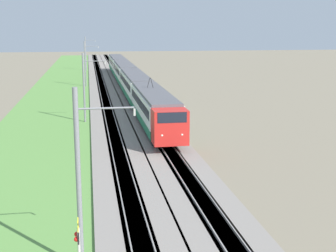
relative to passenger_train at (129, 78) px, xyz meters
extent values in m
cube|color=gray|center=(-13.54, 4.26, -2.30)|extent=(240.00, 4.40, 0.30)
cube|color=gray|center=(-13.54, 0.00, -2.30)|extent=(240.00, 4.40, 0.30)
cube|color=#4C4238|center=(-13.54, 4.26, -2.30)|extent=(240.00, 1.57, 0.30)
cube|color=gray|center=(-13.54, 4.80, -2.08)|extent=(240.00, 0.07, 0.15)
cube|color=gray|center=(-13.54, 3.73, -2.08)|extent=(240.00, 0.07, 0.15)
cube|color=#4C4238|center=(-13.54, 0.00, -2.30)|extent=(240.00, 1.57, 0.30)
cube|color=gray|center=(-13.54, 0.53, -2.08)|extent=(240.00, 0.07, 0.15)
cube|color=gray|center=(-13.54, -0.53, -2.08)|extent=(240.00, 0.07, 0.15)
cube|color=#5B8E42|center=(-13.54, 9.62, -2.39)|extent=(240.00, 13.64, 0.12)
cube|color=red|center=(-39.19, 0.00, -0.02)|extent=(2.11, 2.88, 2.87)
cube|color=black|center=(-39.51, 0.00, 0.95)|extent=(1.52, 2.40, 0.86)
sphere|color=#F2EAC6|center=(-40.19, 0.82, -0.50)|extent=(0.20, 0.20, 0.20)
sphere|color=#F2EAC6|center=(-40.19, -0.82, -0.50)|extent=(0.20, 0.20, 0.20)
cube|color=#196B47|center=(-29.42, 0.00, -1.05)|extent=(17.43, 3.00, 0.80)
cube|color=silver|center=(-29.42, 0.00, 0.39)|extent=(17.43, 3.00, 2.07)
cube|color=black|center=(-29.42, 0.00, 0.55)|extent=(16.04, 3.02, 0.87)
cube|color=#515156|center=(-29.42, 0.00, 1.54)|extent=(17.43, 2.76, 0.25)
cube|color=black|center=(-29.42, 0.00, -1.73)|extent=(16.56, 2.55, 0.55)
cylinder|color=black|center=(-36.33, 0.53, -1.57)|extent=(0.86, 0.12, 0.86)
cylinder|color=black|center=(-36.33, -0.53, -1.57)|extent=(0.86, 0.12, 0.86)
cube|color=#196B47|center=(-10.33, 0.00, -1.05)|extent=(19.54, 3.00, 0.80)
cube|color=silver|center=(-10.33, 0.00, 0.39)|extent=(19.54, 3.00, 2.07)
cube|color=black|center=(-10.33, 0.00, 0.55)|extent=(17.98, 3.02, 0.87)
cube|color=#515156|center=(-10.33, 0.00, 1.54)|extent=(19.54, 2.76, 0.25)
cube|color=black|center=(-10.33, 0.00, -1.73)|extent=(18.57, 2.55, 0.55)
cube|color=#196B47|center=(9.81, 0.00, -1.05)|extent=(19.54, 3.00, 0.80)
cube|color=silver|center=(9.81, 0.00, 0.39)|extent=(19.54, 3.00, 2.07)
cube|color=black|center=(9.81, 0.00, 0.55)|extent=(17.98, 3.02, 0.87)
cube|color=#515156|center=(9.81, 0.00, 1.54)|extent=(19.54, 2.76, 0.25)
cube|color=black|center=(9.81, 0.00, -1.73)|extent=(18.57, 2.55, 0.55)
cube|color=#196B47|center=(29.96, 0.00, -1.05)|extent=(19.54, 3.00, 0.80)
cube|color=silver|center=(29.96, 0.00, 0.39)|extent=(19.54, 3.00, 2.07)
cube|color=black|center=(29.96, 0.00, 0.55)|extent=(17.98, 3.02, 0.87)
cube|color=#515156|center=(29.96, 0.00, 1.54)|extent=(19.54, 2.76, 0.25)
cube|color=black|center=(29.96, 0.00, -1.73)|extent=(18.57, 2.55, 0.55)
cylinder|color=black|center=(-26.80, 0.17, 2.22)|extent=(0.06, 0.33, 1.08)
cylinder|color=black|center=(-26.80, -0.18, 2.22)|extent=(0.06, 0.33, 1.08)
cube|color=black|center=(-36.33, 0.00, -2.45)|extent=(0.10, 0.10, 0.00)
cube|color=black|center=(-59.43, 7.07, 0.16)|extent=(0.70, 0.06, 0.36)
sphere|color=red|center=(-59.65, 7.14, 0.16)|extent=(0.20, 0.20, 0.20)
sphere|color=red|center=(-59.21, 7.14, 0.16)|extent=(0.20, 0.20, 0.20)
cube|color=yellow|center=(-59.43, 7.07, 0.63)|extent=(0.49, 0.03, 0.49)
cube|color=yellow|center=(-59.43, 7.07, 0.63)|extent=(0.49, 0.03, 0.49)
cylinder|color=slate|center=(-57.30, 7.05, 1.60)|extent=(0.22, 0.22, 8.11)
cylinder|color=slate|center=(-57.30, 5.85, 4.76)|extent=(0.08, 2.40, 0.08)
cylinder|color=#B2ADA8|center=(-57.30, 4.65, 4.56)|extent=(0.10, 0.10, 0.30)
cylinder|color=slate|center=(-24.24, 7.05, 1.43)|extent=(0.22, 0.22, 7.76)
cylinder|color=slate|center=(-24.24, 5.85, 4.41)|extent=(0.08, 2.40, 0.08)
cylinder|color=#B2ADA8|center=(-24.24, 4.65, 4.21)|extent=(0.10, 0.10, 0.30)
cylinder|color=slate|center=(8.81, 7.05, 1.61)|extent=(0.22, 0.22, 8.12)
cylinder|color=slate|center=(8.81, 5.85, 4.77)|extent=(0.08, 2.40, 0.08)
cylinder|color=#B2ADA8|center=(8.81, 4.65, 4.57)|extent=(0.10, 0.10, 0.30)
cylinder|color=slate|center=(41.87, 7.05, 1.72)|extent=(0.22, 0.22, 8.33)
cylinder|color=slate|center=(41.87, 5.85, 4.98)|extent=(0.08, 2.40, 0.08)
cylinder|color=#B2ADA8|center=(41.87, 4.65, 4.78)|extent=(0.10, 0.10, 0.30)
camera|label=1|loc=(-76.42, 6.47, 8.00)|focal=50.00mm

